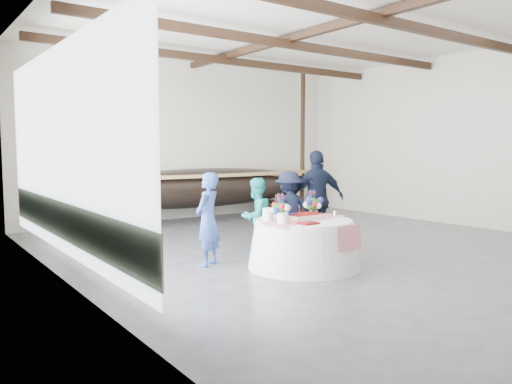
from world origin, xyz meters
TOP-DOWN VIEW (x-y plane):
  - floor at (0.00, 0.00)m, footprint 10.00×12.00m
  - wall_back at (0.00, 6.00)m, footprint 10.00×0.02m
  - wall_left at (-5.00, 0.00)m, footprint 0.02×12.00m
  - wall_right at (5.00, 0.00)m, footprint 0.02×12.00m
  - ceiling at (0.00, 0.00)m, footprint 10.00×12.00m
  - pavilion_structure at (0.00, 0.86)m, footprint 9.80×11.76m
  - open_bay at (-4.95, 1.00)m, footprint 0.03×7.00m
  - longboat_display at (-0.11, 5.10)m, footprint 7.87×1.57m
  - banquet_table at (-1.43, -0.60)m, footprint 1.91×1.91m
  - tabletop_items at (-1.45, -0.43)m, footprint 1.84×1.02m
  - guest_woman_blue at (-2.71, 0.45)m, footprint 0.71×0.65m
  - guest_woman_teal at (-1.53, 0.66)m, footprint 0.82×0.70m
  - guest_man_left at (-0.66, 0.73)m, footprint 1.10×0.75m
  - guest_man_right at (-0.04, 0.58)m, footprint 1.26×0.84m

SIDE VIEW (x-z plane):
  - floor at x=0.00m, z-range -0.01..0.01m
  - banquet_table at x=-1.43m, z-range 0.00..0.82m
  - guest_woman_teal at x=-1.53m, z-range 0.00..1.47m
  - guest_man_left at x=-0.66m, z-range 0.00..1.57m
  - guest_woman_blue at x=-2.71m, z-range 0.00..1.62m
  - longboat_display at x=-0.11m, z-range 0.20..1.68m
  - tabletop_items at x=-1.45m, z-range 0.77..1.17m
  - guest_man_right at x=-0.04m, z-range 0.00..1.99m
  - open_bay at x=-4.95m, z-range 0.23..3.43m
  - wall_back at x=0.00m, z-range 0.00..4.50m
  - wall_left at x=-5.00m, z-range 0.00..4.50m
  - wall_right at x=5.00m, z-range 0.00..4.50m
  - pavilion_structure at x=0.00m, z-range 1.75..6.25m
  - ceiling at x=0.00m, z-range 4.50..4.50m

